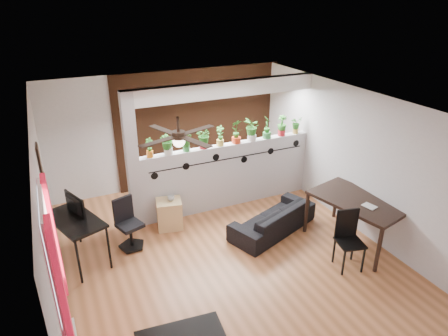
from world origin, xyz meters
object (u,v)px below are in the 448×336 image
ceiling_fan (179,137)px  potted_plant_1 (168,142)px  potted_plant_2 (186,141)px  potted_plant_7 (267,126)px  potted_plant_8 (282,125)px  cup (171,198)px  office_chair (128,227)px  potted_plant_0 (149,147)px  folding_chair (348,234)px  potted_plant_5 (236,131)px  potted_plant_6 (252,128)px  potted_plant_4 (220,135)px  computer_desk (75,223)px  sofa (273,219)px  dining_table (358,204)px  cube_shelf (169,214)px  potted_plant_9 (296,124)px  potted_plant_3 (203,137)px

ceiling_fan → potted_plant_1: ceiling_fan is taller
potted_plant_2 → potted_plant_7: (1.76, 0.00, 0.04)m
potted_plant_8 → cup: potted_plant_8 is taller
potted_plant_7 → office_chair: 3.38m
potted_plant_0 → folding_chair: bearing=-46.8°
ceiling_fan → office_chair: size_ratio=1.31×
potted_plant_5 → potted_plant_8: potted_plant_5 is taller
ceiling_fan → potted_plant_6: size_ratio=2.50×
folding_chair → potted_plant_4: bearing=111.9°
potted_plant_6 → folding_chair: bearing=-82.4°
computer_desk → folding_chair: 4.37m
sofa → dining_table: 1.53m
potted_plant_8 → cube_shelf: 2.94m
potted_plant_9 → office_chair: potted_plant_9 is taller
potted_plant_7 → folding_chair: 2.81m
potted_plant_4 → potted_plant_6: (0.70, -0.00, 0.04)m
potted_plant_3 → potted_plant_7: size_ratio=0.94×
ceiling_fan → dining_table: size_ratio=0.69×
potted_plant_4 → cube_shelf: 1.79m
computer_desk → potted_plant_1: bearing=21.6°
potted_plant_4 → potted_plant_7: bearing=-0.0°
potted_plant_0 → folding_chair: size_ratio=0.38×
potted_plant_1 → cube_shelf: bearing=-114.4°
potted_plant_8 → sofa: size_ratio=0.25×
potted_plant_0 → potted_plant_4: (1.40, 0.00, 0.02)m
office_chair → folding_chair: folding_chair is taller
potted_plant_0 → potted_plant_3: bearing=0.0°
ceiling_fan → potted_plant_8: bearing=32.5°
potted_plant_2 → cube_shelf: (-0.51, -0.34, -1.27)m
potted_plant_0 → potted_plant_4: potted_plant_4 is taller
potted_plant_4 → potted_plant_9: bearing=-0.0°
potted_plant_0 → folding_chair: (2.46, -2.62, -0.97)m
potted_plant_9 → office_chair: bearing=-170.3°
potted_plant_8 → dining_table: potted_plant_8 is taller
potted_plant_3 → potted_plant_6: bearing=0.0°
cube_shelf → ceiling_fan: bearing=-86.0°
cup → folding_chair: size_ratio=0.13×
potted_plant_9 → potted_plant_4: bearing=180.0°
potted_plant_9 → folding_chair: size_ratio=0.37×
potted_plant_1 → potted_plant_7: potted_plant_7 is taller
office_chair → potted_plant_8: bearing=10.7°
potted_plant_8 → potted_plant_6: bearing=180.0°
potted_plant_0 → potted_plant_6: size_ratio=0.77×
potted_plant_0 → office_chair: 1.46m
potted_plant_2 → cube_shelf: potted_plant_2 is taller
potted_plant_6 → office_chair: bearing=-166.7°
potted_plant_5 → ceiling_fan: bearing=-134.6°
potted_plant_0 → computer_desk: potted_plant_0 is taller
potted_plant_7 → cup: 2.44m
potted_plant_4 → folding_chair: bearing=-68.1°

